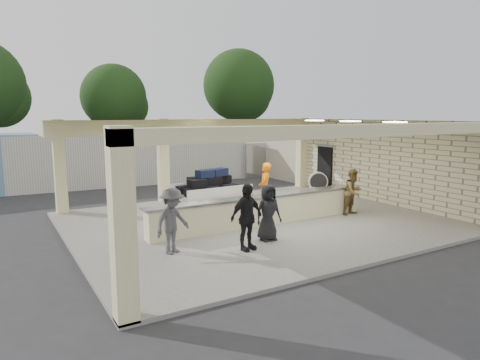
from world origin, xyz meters
TOP-DOWN VIEW (x-y plane):
  - ground at (0.00, 0.00)m, footprint 120.00×120.00m
  - pavilion at (0.21, 0.66)m, footprint 12.01×10.00m
  - baggage_counter at (0.00, -0.50)m, footprint 8.20×0.58m
  - luggage_cart at (-0.68, 2.13)m, footprint 2.78×1.79m
  - drum_fan at (5.37, 2.99)m, footprint 0.90×0.71m
  - baggage_handler at (0.89, 0.73)m, footprint 0.73×0.77m
  - passenger_a at (3.58, -1.00)m, footprint 0.86×0.47m
  - passenger_b at (-1.89, -2.54)m, footprint 1.12×0.58m
  - passenger_c at (-3.71, -1.78)m, footprint 1.19×0.83m
  - passenger_d at (-0.88, -2.08)m, footprint 0.82×0.37m
  - car_white_a at (7.53, 13.73)m, footprint 6.06×4.56m
  - car_white_b at (11.95, 13.23)m, footprint 4.58×2.40m
  - car_dark at (6.63, 15.09)m, footprint 3.89×1.61m
  - container_white at (-0.91, 10.81)m, footprint 12.62×3.26m
  - fence at (11.00, 9.00)m, footprint 12.06×0.06m
  - tree_mid at (2.32, 26.16)m, footprint 6.00×5.60m
  - tree_right at (14.32, 25.16)m, footprint 7.20×7.00m
  - adjacent_building at (9.50, 10.00)m, footprint 6.00×8.00m

SIDE VIEW (x-z plane):
  - ground at x=0.00m, z-range 0.00..0.00m
  - baggage_counter at x=0.00m, z-range 0.10..1.08m
  - drum_fan at x=5.37m, z-range 0.13..1.11m
  - car_dark at x=6.63m, z-range 0.00..1.27m
  - car_white_b at x=11.95m, z-range 0.00..1.37m
  - car_white_a at x=7.53m, z-range 0.00..1.56m
  - passenger_d at x=-0.88m, z-range 0.10..1.74m
  - passenger_a at x=3.58m, z-range 0.10..1.77m
  - luggage_cart at x=-0.68m, z-range 0.16..1.74m
  - passenger_c at x=-3.71m, z-range 0.10..1.84m
  - passenger_b at x=-1.89m, z-range 0.10..1.91m
  - baggage_handler at x=0.89m, z-range 0.10..1.99m
  - fence at x=11.00m, z-range 0.04..2.07m
  - pavilion at x=0.21m, z-range -0.43..3.12m
  - container_white at x=-0.91m, z-range 0.00..2.71m
  - adjacent_building at x=9.50m, z-range 0.00..3.20m
  - tree_mid at x=2.32m, z-range 0.96..8.96m
  - tree_right at x=14.32m, z-range 1.21..11.21m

